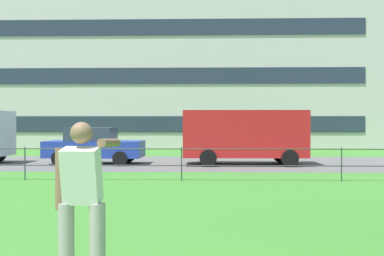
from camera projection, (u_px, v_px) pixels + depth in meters
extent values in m
cube|color=#565454|center=(189.00, 163.00, 18.86)|extent=(80.00, 7.13, 0.01)
cylinder|color=#333833|center=(25.00, 163.00, 13.19)|extent=(0.04, 0.04, 1.00)
cylinder|color=#333833|center=(182.00, 164.00, 13.05)|extent=(0.04, 0.04, 1.00)
cylinder|color=#333833|center=(341.00, 164.00, 12.92)|extent=(0.04, 0.04, 1.00)
cylinder|color=#333833|center=(182.00, 166.00, 13.05)|extent=(28.50, 0.03, 0.03)
cylinder|color=#333833|center=(182.00, 149.00, 13.05)|extent=(28.50, 0.03, 0.03)
cylinder|color=gray|center=(66.00, 249.00, 4.38)|extent=(0.16, 0.16, 0.92)
cylinder|color=gray|center=(97.00, 249.00, 4.35)|extent=(0.16, 0.16, 0.92)
cube|color=silver|center=(82.00, 176.00, 4.35)|extent=(0.38, 0.33, 0.58)
sphere|color=brown|center=(81.00, 133.00, 4.35)|extent=(0.22, 0.22, 0.22)
cylinder|color=brown|center=(110.00, 143.00, 4.64)|extent=(0.12, 0.63, 0.11)
cylinder|color=brown|center=(60.00, 179.00, 4.37)|extent=(0.09, 0.09, 0.62)
cube|color=#233899|center=(95.00, 149.00, 18.27)|extent=(4.03, 1.78, 0.68)
cube|color=#2D3847|center=(91.00, 134.00, 18.27)|extent=(1.93, 1.56, 0.56)
cylinder|color=black|center=(128.00, 156.00, 19.02)|extent=(0.60, 0.21, 0.60)
cylinder|color=black|center=(120.00, 159.00, 17.41)|extent=(0.60, 0.21, 0.60)
cylinder|color=black|center=(72.00, 155.00, 19.14)|extent=(0.60, 0.21, 0.60)
cylinder|color=black|center=(59.00, 158.00, 17.53)|extent=(0.60, 0.21, 0.60)
cube|color=red|center=(244.00, 134.00, 18.04)|extent=(5.02, 2.01, 1.90)
cube|color=#283342|center=(292.00, 126.00, 18.00)|extent=(0.14, 1.67, 0.76)
cylinder|color=black|center=(281.00, 155.00, 18.95)|extent=(0.68, 0.25, 0.68)
cylinder|color=black|center=(290.00, 158.00, 17.09)|extent=(0.68, 0.25, 0.68)
cylinder|color=black|center=(207.00, 155.00, 19.01)|extent=(0.68, 0.25, 0.68)
cylinder|color=black|center=(208.00, 158.00, 17.15)|extent=(0.68, 0.25, 0.68)
cube|color=beige|center=(132.00, 23.00, 35.28)|extent=(39.48, 11.42, 19.70)
cube|color=#283342|center=(119.00, 124.00, 29.63)|extent=(33.16, 0.06, 1.10)
cube|color=#283342|center=(119.00, 76.00, 29.59)|extent=(33.16, 0.06, 1.10)
cube|color=#283342|center=(118.00, 28.00, 29.56)|extent=(33.16, 0.06, 1.10)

